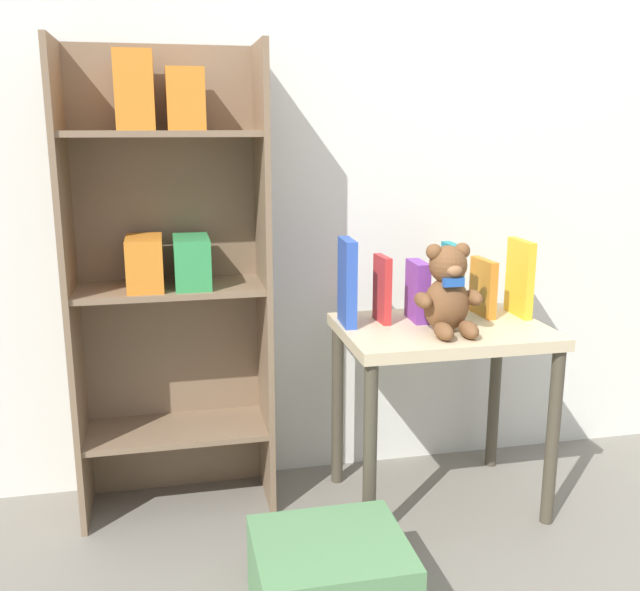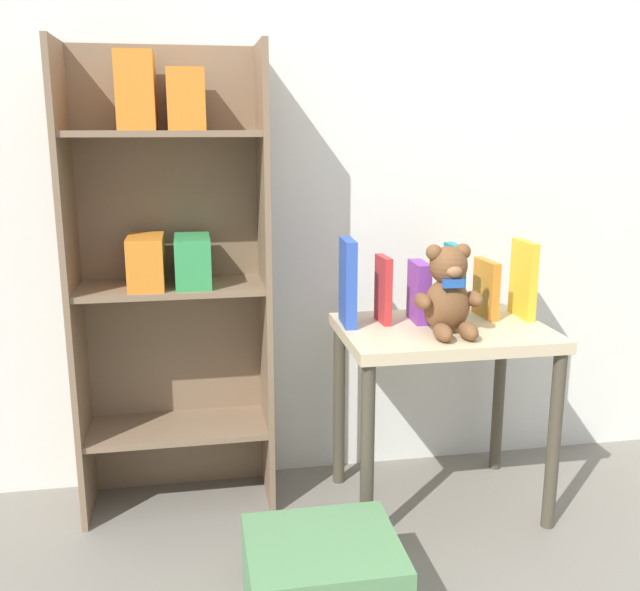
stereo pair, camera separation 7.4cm
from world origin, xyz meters
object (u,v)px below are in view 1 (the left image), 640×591
Objects in this scene: teddy_bear at (448,292)px; book_standing_red at (382,289)px; book_standing_blue at (347,282)px; book_standing_purple at (417,291)px; book_standing_teal at (452,281)px; book_standing_yellow at (520,278)px; bookshelf_side at (168,255)px; storage_bin at (330,579)px; display_table at (442,355)px; book_standing_orange at (483,287)px.

book_standing_red is (-0.16, 0.16, -0.02)m from teddy_bear.
book_standing_blue is (-0.27, 0.15, 0.01)m from teddy_bear.
book_standing_teal is at bearing 3.04° from book_standing_purple.
book_standing_red is 0.85× the size of book_standing_yellow.
teddy_bear is 1.27× the size of book_standing_red.
book_standing_purple is 0.79× the size of book_standing_teal.
bookshelf_side is 6.83× the size of book_standing_red.
teddy_bear is at bearing -73.02° from book_standing_purple.
storage_bin is (-0.18, -0.56, -0.63)m from book_standing_blue.
book_standing_red is 1.11× the size of book_standing_purple.
book_standing_purple is (0.11, -0.01, -0.01)m from book_standing_red.
book_standing_teal is at bearing 3.33° from book_standing_blue.
display_table is at bearing -12.59° from book_standing_blue.
teddy_bear reaches higher than book_standing_red.
bookshelf_side is 7.61× the size of book_standing_purple.
book_standing_purple is 0.91m from storage_bin.
book_standing_purple is (0.77, -0.11, -0.12)m from bookshelf_side.
book_standing_yellow is (0.34, -0.01, 0.03)m from book_standing_purple.
book_standing_orange reaches higher than display_table.
book_standing_yellow reaches higher than storage_bin.
bookshelf_side reaches higher than teddy_bear.
book_standing_teal is (0.11, 0.00, 0.03)m from book_standing_purple.
book_standing_purple is at bearing 3.11° from book_standing_blue.
bookshelf_side is at bearing 170.70° from book_standing_blue.
book_standing_blue is 0.34m from book_standing_teal.
bookshelf_side is 0.78m from book_standing_purple.
book_standing_blue reaches higher than book_standing_orange.
book_standing_yellow is (0.29, 0.07, 0.22)m from display_table.
book_standing_orange is (0.23, 0.01, -0.00)m from book_standing_purple.
bookshelf_side is at bearing 166.81° from display_table.
book_standing_yellow is at bearing -6.33° from bookshelf_side.
book_standing_purple is (-0.04, 0.15, -0.03)m from teddy_bear.
book_standing_orange is (0.17, 0.09, 0.19)m from display_table.
bookshelf_side is at bearing 173.63° from book_standing_purple.
storage_bin is at bearing -137.75° from teddy_bear.
book_standing_purple is at bearing -179.63° from book_standing_teal.
teddy_bear is 0.17m from book_standing_teal.
book_standing_teal is (0.07, 0.15, -0.00)m from teddy_bear.
bookshelf_side is 5.37× the size of book_standing_blue.
storage_bin is at bearing -105.23° from book_standing_blue.
book_standing_blue is 1.08× the size of book_standing_yellow.
bookshelf_side reaches higher than display_table.
bookshelf_side reaches higher than book_standing_purple.
display_table is 1.69× the size of storage_bin.
book_standing_yellow is at bearing -14.23° from book_standing_orange.
display_table is 0.28m from book_standing_red.
book_standing_blue is 1.42× the size of book_standing_purple.
teddy_bear is at bearing -18.11° from bookshelf_side.
book_standing_orange is (0.11, 0.01, -0.03)m from book_standing_teal.
book_standing_blue is 1.45× the size of book_standing_orange.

